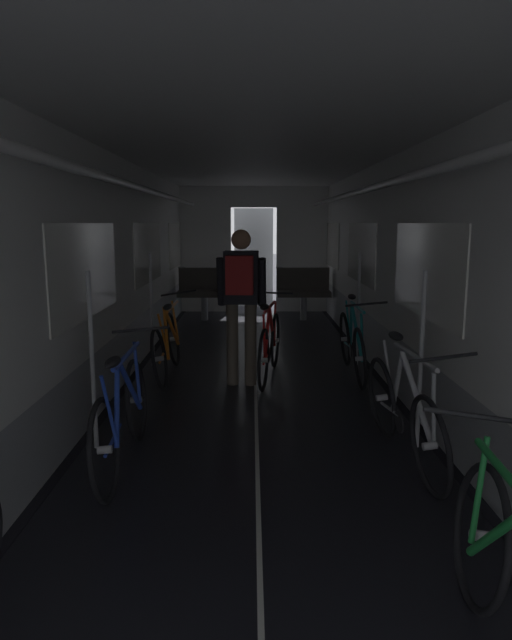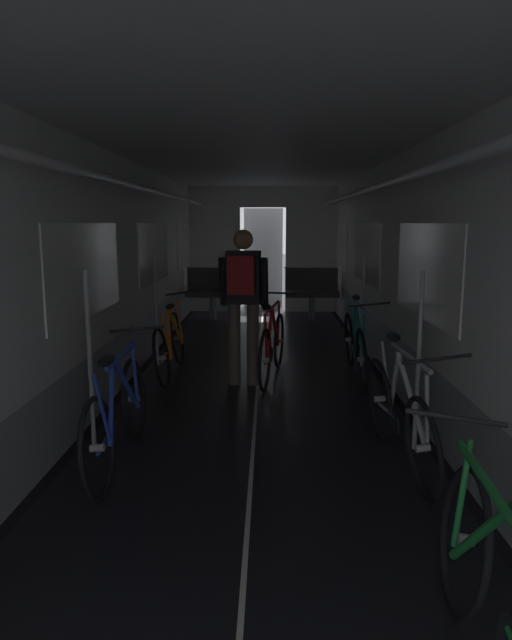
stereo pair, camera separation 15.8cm
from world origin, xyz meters
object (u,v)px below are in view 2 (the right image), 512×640
at_px(bench_seat_far_left, 213,289).
at_px(bicycle_green, 501,606).
at_px(bench_seat_far_right, 311,289).
at_px(bicycle_teal, 356,344).
at_px(bicycle_red_in_aisle, 272,345).
at_px(person_cyclist_aisle, 243,293).
at_px(bicycle_blue, 118,414).
at_px(bicycle_orange, 170,344).
at_px(bicycle_silver, 399,414).

relative_size(bench_seat_far_left, bicycle_green, 0.58).
height_order(bench_seat_far_right, bicycle_teal, bench_seat_far_right).
bearing_deg(bicycle_green, bicycle_red_in_aisle, 100.46).
bearing_deg(person_cyclist_aisle, bicycle_teal, 15.73).
relative_size(bench_seat_far_right, bicycle_blue, 0.58).
relative_size(bicycle_blue, person_cyclist_aisle, 1.00).
bearing_deg(bicycle_green, bicycle_blue, 133.82).
bearing_deg(bicycle_orange, bicycle_teal, 0.02).
bearing_deg(bicycle_red_in_aisle, bicycle_silver, -68.16).
distance_m(bicycle_blue, bicycle_green, 2.80).
distance_m(bench_seat_far_right, bicycle_blue, 6.59).
xyz_separation_m(bicycle_blue, bicycle_silver, (2.05, 0.06, -0.00)).
xyz_separation_m(bicycle_orange, bicycle_red_in_aisle, (1.18, -0.09, 0.00)).
height_order(bench_seat_far_right, bicycle_green, same).
bearing_deg(person_cyclist_aisle, bicycle_red_in_aisle, 40.35).
bearing_deg(bicycle_silver, bicycle_orange, 131.44).
bearing_deg(bicycle_teal, bicycle_blue, -130.66).
relative_size(bicycle_orange, bicycle_teal, 1.00).
xyz_separation_m(bicycle_blue, person_cyclist_aisle, (0.82, 2.07, 0.63)).
relative_size(bicycle_green, person_cyclist_aisle, 1.01).
xyz_separation_m(bench_seat_far_left, bicycle_silver, (1.98, -6.25, -0.19)).
bearing_deg(bicycle_teal, bench_seat_far_left, 117.46).
bearing_deg(bench_seat_far_right, bicycle_teal, -86.79).
relative_size(bench_seat_far_left, bench_seat_far_right, 1.00).
xyz_separation_m(bench_seat_far_right, bicycle_blue, (-1.87, -6.31, -0.18)).
height_order(bicycle_green, person_cyclist_aisle, person_cyclist_aisle).
bearing_deg(bicycle_teal, bicycle_green, -91.89).
relative_size(bicycle_green, bicycle_red_in_aisle, 1.01).
bearing_deg(bench_seat_far_left, bicycle_teal, -62.54).
distance_m(bicycle_orange, bicycle_silver, 3.16).
bearing_deg(bench_seat_far_right, bicycle_orange, -116.20).
bearing_deg(person_cyclist_aisle, bench_seat_far_right, 76.08).
bearing_deg(bench_seat_far_right, bicycle_blue, -106.50).
height_order(bicycle_blue, bicycle_teal, same).
xyz_separation_m(bench_seat_far_right, bicycle_silver, (0.18, -6.25, -0.19)).
relative_size(bicycle_teal, bicycle_silver, 1.00).
height_order(bench_seat_far_right, bicycle_blue, bench_seat_far_right).
xyz_separation_m(bicycle_blue, bicycle_orange, (-0.04, 2.43, -0.00)).
height_order(bicycle_orange, bicycle_teal, bicycle_orange).
bearing_deg(bicycle_blue, bicycle_teal, 49.34).
bearing_deg(bench_seat_far_left, bicycle_blue, -90.64).
xyz_separation_m(bicycle_teal, bicycle_silver, (-0.04, -2.37, -0.00)).
bearing_deg(bench_seat_far_right, bicycle_silver, -88.37).
relative_size(bench_seat_far_right, bicycle_orange, 0.58).
distance_m(bench_seat_far_right, bicycle_green, 8.34).
xyz_separation_m(bicycle_silver, person_cyclist_aisle, (-1.23, 2.01, 0.63)).
relative_size(bicycle_orange, bicycle_red_in_aisle, 1.01).
bearing_deg(bench_seat_far_right, bicycle_red_in_aisle, -100.49).
distance_m(bicycle_orange, bicycle_red_in_aisle, 1.18).
height_order(bench_seat_far_left, bicycle_green, same).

